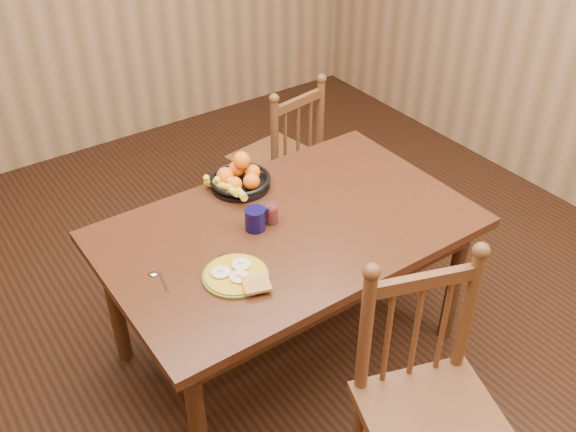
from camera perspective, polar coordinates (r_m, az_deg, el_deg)
room at (r=2.48m, az=-0.00°, el=10.34°), size 4.52×5.02×2.72m
dining_table at (r=2.85m, az=-0.00°, el=-2.20°), size 1.60×1.00×0.75m
chair_far at (r=3.82m, az=-0.72°, el=5.14°), size 0.50×0.49×0.97m
chair_near at (r=2.45m, az=12.36°, el=-16.16°), size 0.61×0.59×1.06m
breakfast_plate at (r=2.53m, az=-4.59°, el=-5.26°), size 0.26×0.30×0.04m
fork at (r=2.59m, az=-5.17°, el=-4.28°), size 0.07×0.18×0.00m
spoon at (r=2.58m, az=-11.60°, el=-5.25°), size 0.05×0.16×0.01m
coffee_mug at (r=2.75m, az=-2.86°, el=-0.24°), size 0.13×0.09×0.10m
juice_glass at (r=2.79m, az=-1.50°, el=0.18°), size 0.06×0.06×0.09m
fruit_bowl at (r=3.03m, az=-4.37°, el=3.31°), size 0.32×0.32×0.17m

